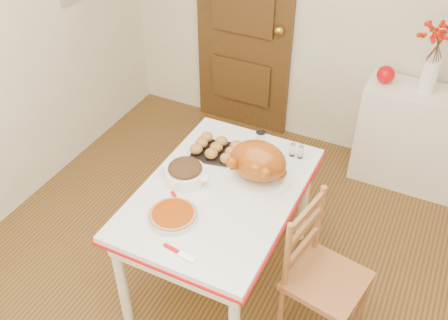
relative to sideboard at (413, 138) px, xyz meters
The scene contains 16 objects.
floor 2.00m from the sideboard, 114.81° to the right, with size 3.50×4.00×0.00m, color #472E13.
wall_back 1.20m from the sideboard, 165.03° to the left, with size 3.50×0.00×2.50m, color beige.
door_back 1.66m from the sideboard, behind, with size 0.85×0.06×2.06m, color #372313.
sideboard is the anchor object (origin of this frame).
kitchen_table 1.77m from the sideboard, 120.08° to the right, with size 0.87×1.27×0.76m, color silver, non-canonical shape.
chair_oak 1.64m from the sideboard, 96.45° to the right, with size 0.40×0.40×0.91m, color #A16B3C, non-canonical shape.
berry_vase 0.67m from the sideboard, behind, with size 0.27×0.27×0.51m, color white, non-canonical shape.
apple 0.56m from the sideboard, behind, with size 0.13×0.13×0.13m, color #C40609.
turkey_platter 1.61m from the sideboard, 118.35° to the right, with size 0.39×0.31×0.25m, color #8F360A, non-canonical shape.
pumpkin_pie 2.14m from the sideboard, 118.62° to the right, with size 0.27×0.27×0.06m, color #882F03.
stuffing_dish 1.94m from the sideboard, 125.70° to the right, with size 0.30×0.23×0.12m, color #4B2C17, non-canonical shape.
rolls_tray 1.68m from the sideboard, 130.43° to the right, with size 0.30×0.23×0.08m, color #AB6D2F, non-canonical shape.
pie_server 2.25m from the sideboard, 112.70° to the right, with size 0.19×0.05×0.01m, color silver, non-canonical shape.
carving_knife 2.06m from the sideboard, 120.52° to the right, with size 0.23×0.06×0.01m, color silver, non-canonical shape.
drinking_glass 1.41m from the sideboard, 128.57° to the right, with size 0.06×0.06×0.11m, color white.
shaker_pair 1.27m from the sideboard, 119.83° to the right, with size 0.09×0.03×0.09m, color white, non-canonical shape.
Camera 1 is at (0.92, -1.72, 2.72)m, focal length 41.11 mm.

